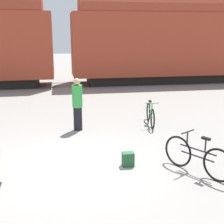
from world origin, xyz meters
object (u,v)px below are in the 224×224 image
Objects in this scene: freight_train at (62,35)px; backpack at (128,159)px; bicycle_green at (150,114)px; bicycle_black at (197,157)px; person_in_green at (77,104)px.

backpack is (1.26, -12.23, -2.78)m from freight_train.
bicycle_black reaches higher than bicycle_green.
bicycle_green is 4.85× the size of backpack.
person_in_green reaches higher than bicycle_black.
bicycle_black is (-0.08, -3.92, 0.04)m from bicycle_green.
bicycle_green is at bearing 64.82° from backpack.
backpack is (-1.45, 0.67, -0.23)m from bicycle_black.
person_in_green is (-2.52, -0.18, 0.50)m from bicycle_green.
person_in_green reaches higher than backpack.
freight_train is 12.61m from backpack.
freight_train is at bearing -37.45° from person_in_green.
freight_train is 14.21× the size of person_in_green.
bicycle_black is 0.92× the size of person_in_green.
bicycle_black is at bearing 174.21° from person_in_green.
bicycle_black is 4.49m from person_in_green.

